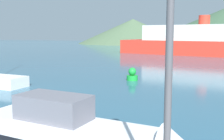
% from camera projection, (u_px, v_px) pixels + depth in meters
% --- Properties ---
extents(motorboat_near, '(8.05, 2.71, 2.03)m').
position_uv_depth(motorboat_near, '(82.00, 132.00, 9.24)').
color(motorboat_near, silver).
rests_on(motorboat_near, ground_plane).
extents(ferry_distant, '(29.57, 14.33, 6.67)m').
position_uv_depth(ferry_distant, '(203.00, 42.00, 47.48)').
color(ferry_distant, red).
rests_on(ferry_distant, ground_plane).
extents(buoy_marker, '(0.88, 0.88, 1.01)m').
position_uv_depth(buoy_marker, '(132.00, 75.00, 22.21)').
color(buoy_marker, green).
rests_on(buoy_marker, ground_plane).
extents(hill_west, '(38.88, 38.88, 8.66)m').
position_uv_depth(hill_west, '(133.00, 31.00, 100.09)').
color(hill_west, '#4C6647').
rests_on(hill_west, ground_plane).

